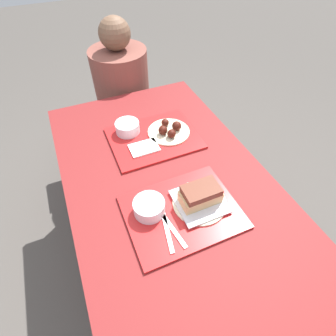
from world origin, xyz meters
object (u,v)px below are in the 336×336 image
Objects in this scene: brisket_sandwich_plate at (200,198)px; person_seated_across at (121,81)px; bowl_coleslaw_near at (149,207)px; wings_plate_far at (169,130)px; tray_far at (154,138)px; bowl_coleslaw_far at (127,127)px; tray_near at (182,212)px.

person_seated_across reaches higher than brisket_sandwich_plate.
bowl_coleslaw_near is at bearing 168.02° from brisket_sandwich_plate.
person_seated_across is (-0.06, 0.68, -0.06)m from wings_plate_far.
wings_plate_far is at bearing 1.75° from tray_far.
bowl_coleslaw_far is at bearing 103.30° from brisket_sandwich_plate.
bowl_coleslaw_far is (-0.05, 0.54, 0.04)m from tray_near.
person_seated_across reaches higher than tray_near.
tray_far is at bearing 82.65° from tray_near.
wings_plate_far is at bearing 81.92° from brisket_sandwich_plate.
bowl_coleslaw_far and wings_plate_far have the same top height.
wings_plate_far is (0.08, 0.00, 0.02)m from tray_far.
bowl_coleslaw_far reaches higher than tray_far.
tray_far is 0.15m from bowl_coleslaw_far.
tray_near is 2.02× the size of wings_plate_far.
person_seated_across reaches higher than wings_plate_far.
tray_near is at bearing -175.33° from brisket_sandwich_plate.
tray_near is 1.00× the size of tray_far.
brisket_sandwich_plate is (0.20, -0.04, 0.00)m from bowl_coleslaw_near.
tray_far is at bearing 92.63° from brisket_sandwich_plate.
tray_far is at bearing -178.25° from wings_plate_far.
bowl_coleslaw_near reaches higher than tray_far.
tray_far is 2.02× the size of brisket_sandwich_plate.
person_seated_across is at bearing 89.79° from brisket_sandwich_plate.
tray_near is at bearing -107.39° from wings_plate_far.
brisket_sandwich_plate reaches higher than tray_far.
tray_far is 0.45m from brisket_sandwich_plate.
wings_plate_far reaches higher than tray_near.
wings_plate_far is (0.14, 0.45, 0.02)m from tray_near.
tray_far is (0.06, 0.45, 0.00)m from tray_near.
bowl_coleslaw_near is 0.20m from brisket_sandwich_plate.
bowl_coleslaw_near is 0.57× the size of wings_plate_far.
person_seated_across is at bearing 77.48° from bowl_coleslaw_far.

